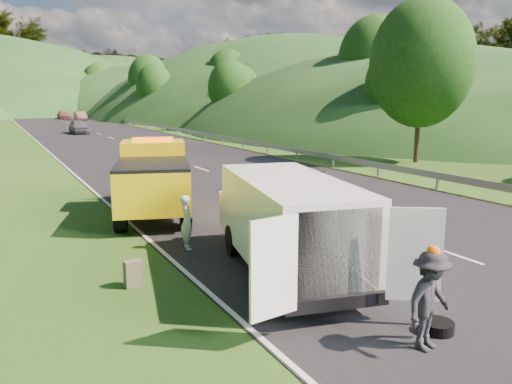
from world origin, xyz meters
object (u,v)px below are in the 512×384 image
tow_truck (154,179)px  child (283,271)px  white_van (287,220)px  spare_tire (437,333)px  suitcase (133,274)px  passing_suv (301,198)px  woman (188,249)px  worker (426,349)px

tow_truck → child: tow_truck is taller
white_van → spare_tire: (0.80, -3.95, -1.34)m
tow_truck → suitcase: tow_truck is taller
white_van → passing_suv: bearing=67.4°
suitcase → spare_tire: (4.32, -4.86, -0.31)m
woman → spare_tire: (2.24, -6.93, 0.00)m
woman → spare_tire: bearing=-153.3°
child → tow_truck: bearing=122.8°
worker → passing_suv: (5.12, 11.67, 0.00)m
suitcase → white_van: bearing=-14.4°
tow_truck → spare_tire: size_ratio=11.22×
woman → child: size_ratio=1.51×
child → spare_tire: (0.81, -4.10, 0.00)m
tow_truck → woman: size_ratio=4.37×
woman → spare_tire: 7.28m
child → passing_suv: (5.29, 7.22, 0.00)m
woman → child: (1.44, -2.83, 0.00)m
woman → spare_tire: size_ratio=2.56×
white_van → spare_tire: white_van is taller
spare_tire → tow_truck: bearing=99.1°
child → suitcase: size_ratio=1.64×
white_van → spare_tire: 4.25m
tow_truck → white_van: 7.52m
tow_truck → worker: (1.19, -11.75, -1.32)m
child → worker: size_ratio=0.58×
passing_suv → spare_tire: bearing=-109.7°
woman → passing_suv: bearing=-48.1°
spare_tire → passing_suv: 12.18m
worker → passing_suv: 12.74m
tow_truck → white_van: bearing=-64.3°
white_van → worker: bearing=-74.8°
woman → suitcase: 2.95m
worker → suitcase: bearing=111.6°
tow_truck → spare_tire: 11.62m
woman → worker: 7.45m
worker → suitcase: size_ratio=2.81×
white_van → child: 1.35m
suitcase → spare_tire: size_ratio=1.04×
worker → suitcase: worker is taller
worker → suitcase: (-3.69, 5.21, 0.31)m
woman → worker: size_ratio=0.88×
white_van → child: size_ratio=7.03×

